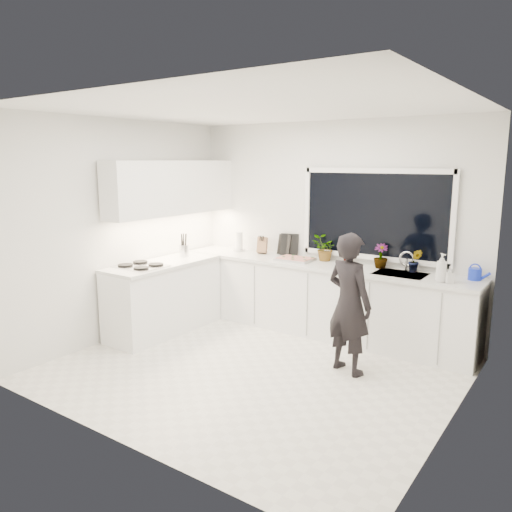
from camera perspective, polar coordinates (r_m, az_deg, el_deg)
The scene contains 25 objects.
floor at distance 5.47m, azimuth -0.29°, elevation -12.97°, with size 4.00×3.50×0.02m, color beige.
wall_back at distance 6.58m, azimuth 8.58°, elevation 3.31°, with size 4.00×0.02×2.70m, color white.
wall_left at distance 6.43m, azimuth -15.12°, elevation 2.89°, with size 0.02×3.50×2.70m, color white.
wall_right at distance 4.27m, azimuth 22.35°, elevation -1.45°, with size 0.02×3.50×2.70m, color white.
ceiling at distance 5.03m, azimuth -0.32°, elevation 16.68°, with size 4.00×3.50×0.02m, color white.
window at distance 6.28m, azimuth 13.40°, elevation 4.62°, with size 1.80×0.02×1.00m, color black.
base_cabinets_back at distance 6.49m, azimuth 7.13°, elevation -4.96°, with size 3.92×0.58×0.88m, color white.
base_cabinets_left at distance 6.60m, azimuth -10.49°, elevation -4.80°, with size 0.58×1.60×0.88m, color white.
countertop_back at distance 6.37m, azimuth 7.18°, elevation -1.00°, with size 3.94×0.62×0.04m, color silver.
countertop_left at distance 6.49m, azimuth -10.63°, elevation -0.88°, with size 0.62×1.60×0.04m, color silver.
upper_cabinets at distance 6.70m, azimuth -9.49°, elevation 7.72°, with size 0.34×2.10×0.70m, color white.
sink at distance 5.99m, azimuth 16.15°, elevation -2.42°, with size 0.58×0.42×0.14m, color silver.
faucet at distance 6.14m, azimuth 16.83°, elevation -0.60°, with size 0.03×0.03×0.22m, color silver.
stovetop at distance 6.27m, azimuth -13.04°, elevation -1.07°, with size 0.56×0.48×0.03m, color black.
person at distance 5.27m, azimuth 10.59°, elevation -5.37°, with size 0.54×0.36×1.49m, color black.
pizza_tray at distance 6.51m, azimuth 4.47°, elevation -0.38°, with size 0.46×0.34×0.03m, color silver.
pizza at distance 6.50m, azimuth 4.48°, elevation -0.24°, with size 0.42×0.30×0.01m, color red.
watering_can at distance 5.93m, azimuth 23.73°, elevation -1.91°, with size 0.14×0.14×0.13m, color #152ECA.
paper_towel_roll at distance 7.14m, azimuth -1.97°, elevation 1.59°, with size 0.11×0.11×0.26m, color white.
knife_block at distance 6.96m, azimuth 0.72°, elevation 1.18°, with size 0.13×0.10×0.22m, color #A0654A.
utensil_crock at distance 6.82m, azimuth -8.22°, elevation 0.61°, with size 0.13×0.13×0.16m, color silver.
picture_frame_large at distance 6.88m, azimuth 3.25°, elevation 1.30°, with size 0.22×0.02×0.28m, color black.
picture_frame_small at distance 6.84m, azimuth 3.83°, elevation 1.32°, with size 0.25×0.02×0.30m, color black.
herb_plants at distance 6.36m, azimuth 10.29°, elevation 0.54°, with size 1.46×0.38×0.34m.
soap_bottles at distance 5.67m, azimuth 20.61°, elevation -1.44°, with size 0.23×0.17×0.31m.
Camera 1 is at (2.88, -4.09, 2.20)m, focal length 35.00 mm.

